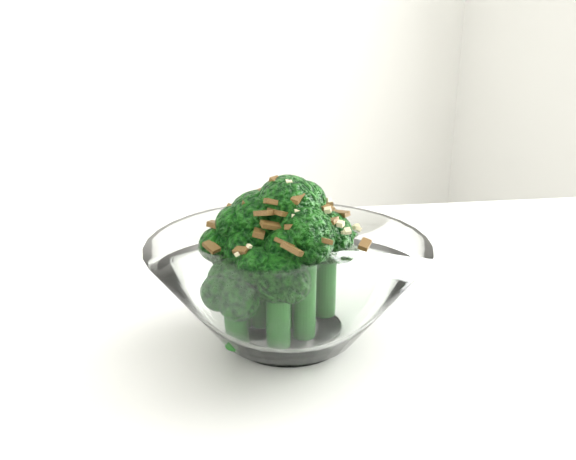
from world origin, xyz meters
TOP-DOWN VIEW (x-y plane):
  - table at (0.02, 0.05)m, footprint 1.41×1.18m
  - broccoli_dish at (0.02, 0.11)m, footprint 0.22×0.22m

SIDE VIEW (x-z plane):
  - table at x=0.02m, z-range 0.31..1.06m
  - broccoli_dish at x=0.02m, z-range 0.74..0.87m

